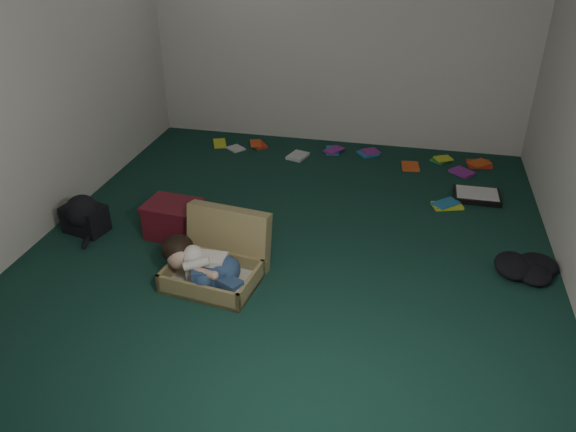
% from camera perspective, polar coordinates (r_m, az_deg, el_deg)
% --- Properties ---
extents(floor, '(4.50, 4.50, 0.00)m').
position_cam_1_polar(floor, '(4.44, 0.43, -3.00)').
color(floor, '#12342A').
rests_on(floor, ground).
extents(wall_back, '(4.50, 0.00, 4.50)m').
position_cam_1_polar(wall_back, '(6.06, 5.28, 19.06)').
color(wall_back, silver).
rests_on(wall_back, ground).
extents(wall_front, '(4.50, 0.00, 4.50)m').
position_cam_1_polar(wall_front, '(1.95, -13.74, -5.36)').
color(wall_front, silver).
rests_on(wall_front, ground).
extents(wall_left, '(0.00, 4.50, 4.50)m').
position_cam_1_polar(wall_left, '(4.73, -24.65, 13.63)').
color(wall_left, silver).
rests_on(wall_left, ground).
extents(suitcase, '(0.70, 0.69, 0.46)m').
position_cam_1_polar(suitcase, '(4.07, -7.01, -4.34)').
color(suitcase, '#8F7F4F').
rests_on(suitcase, floor).
extents(person, '(0.67, 0.39, 0.29)m').
position_cam_1_polar(person, '(3.95, -8.63, -4.91)').
color(person, silver).
rests_on(person, suitcase).
extents(maroon_bin, '(0.45, 0.37, 0.29)m').
position_cam_1_polar(maroon_bin, '(4.60, -11.56, -0.31)').
color(maroon_bin, '#5C121D').
rests_on(maroon_bin, floor).
extents(backpack, '(0.47, 0.41, 0.25)m').
position_cam_1_polar(backpack, '(4.86, -19.94, -0.17)').
color(backpack, black).
rests_on(backpack, floor).
extents(clothing_pile, '(0.52, 0.47, 0.14)m').
position_cam_1_polar(clothing_pile, '(4.42, 22.54, -4.71)').
color(clothing_pile, black).
rests_on(clothing_pile, floor).
extents(paper_tray, '(0.41, 0.31, 0.06)m').
position_cam_1_polar(paper_tray, '(5.41, 18.63, 1.99)').
color(paper_tray, black).
rests_on(paper_tray, floor).
extents(book_scatter, '(3.02, 1.28, 0.02)m').
position_cam_1_polar(book_scatter, '(5.90, 7.79, 5.44)').
color(book_scatter, yellow).
rests_on(book_scatter, floor).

